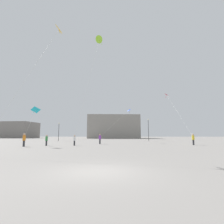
% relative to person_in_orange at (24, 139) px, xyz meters
% --- Properties ---
extents(ground_plane, '(300.00, 300.00, 0.00)m').
position_rel_person_in_orange_xyz_m(ground_plane, '(12.31, -15.93, -1.02)').
color(ground_plane, gray).
extents(person_in_orange, '(0.41, 0.41, 1.86)m').
position_rel_person_in_orange_xyz_m(person_in_orange, '(0.00, 0.00, 0.00)').
color(person_in_orange, '#2D2D33').
rests_on(person_in_orange, ground_plane).
extents(person_in_yellow, '(0.40, 0.40, 1.84)m').
position_rel_person_in_orange_xyz_m(person_in_yellow, '(25.55, 4.34, -0.01)').
color(person_in_yellow, '#2D2D33').
rests_on(person_in_yellow, ground_plane).
extents(person_in_green, '(0.36, 0.36, 1.65)m').
position_rel_person_in_orange_xyz_m(person_in_green, '(2.36, 2.05, -0.11)').
color(person_in_green, '#2D2D33').
rests_on(person_in_green, ground_plane).
extents(person_in_white, '(0.35, 0.35, 1.62)m').
position_rel_person_in_orange_xyz_m(person_in_white, '(6.58, 2.44, -0.13)').
color(person_in_white, '#2D2D33').
rests_on(person_in_white, ground_plane).
extents(person_in_purple, '(0.40, 0.40, 1.84)m').
position_rel_person_in_orange_xyz_m(person_in_purple, '(10.07, 6.95, -0.01)').
color(person_in_purple, '#2D2D33').
rests_on(person_in_purple, ground_plane).
extents(kite_lime_diamond, '(4.69, 3.45, 15.02)m').
position_rel_person_in_orange_xyz_m(kite_lime_diamond, '(10.54, -0.36, 14.62)').
color(kite_lime_diamond, '#8CD12D').
extents(kite_cobalt_diamond, '(6.33, 7.44, 6.19)m').
position_rel_person_in_orange_xyz_m(kite_cobalt_diamond, '(15.74, 13.68, 6.05)').
color(kite_cobalt_diamond, blue).
extents(kite_cyan_delta, '(1.72, 1.07, 4.41)m').
position_rel_person_in_orange_xyz_m(kite_cyan_delta, '(1.05, 0.72, 4.28)').
color(kite_cyan_delta, '#1EB2C6').
extents(kite_crimson_diamond, '(1.55, 12.68, 10.41)m').
position_rel_person_in_orange_xyz_m(kite_crimson_diamond, '(25.09, 16.11, 10.15)').
color(kite_crimson_diamond, red).
extents(kite_amber_delta, '(4.17, 4.75, 12.17)m').
position_rel_person_in_orange_xyz_m(kite_amber_delta, '(6.82, -7.05, 11.81)').
color(kite_amber_delta, yellow).
extents(building_left_hall, '(22.85, 16.05, 8.46)m').
position_rel_person_in_orange_xyz_m(building_left_hall, '(-42.69, 66.66, 3.21)').
color(building_left_hall, gray).
rests_on(building_left_hall, ground_plane).
extents(building_centre_hall, '(25.22, 17.26, 11.05)m').
position_rel_person_in_orange_xyz_m(building_centre_hall, '(11.31, 60.75, 4.51)').
color(building_centre_hall, gray).
rests_on(building_centre_hall, ground_plane).
extents(lamppost_east, '(0.36, 0.36, 6.00)m').
position_rel_person_in_orange_xyz_m(lamppost_east, '(21.65, 22.27, 2.90)').
color(lamppost_east, '#2D2D30').
rests_on(lamppost_east, ground_plane).
extents(lamppost_west, '(0.36, 0.36, 4.99)m').
position_rel_person_in_orange_xyz_m(lamppost_west, '(-2.72, 22.01, 2.33)').
color(lamppost_west, '#2D2D30').
rests_on(lamppost_west, ground_plane).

